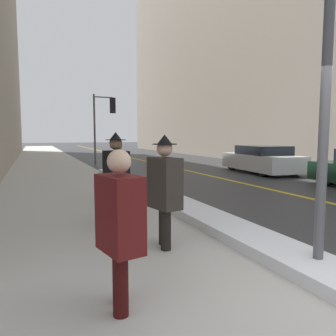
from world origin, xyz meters
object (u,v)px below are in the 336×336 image
Objects in this scene: traffic_light_near at (105,114)px; pedestrian_trailing at (120,223)px; lamp_post at (330,2)px; pedestrian_with_shoulder_bag at (164,187)px; pedestrian_in_glasses at (116,174)px; parked_car_white at (262,160)px; pedestrian_nearside at (118,168)px.

traffic_light_near is 2.59× the size of pedestrian_trailing.
pedestrian_with_shoulder_bag is (-1.43, 1.56, -2.29)m from lamp_post.
pedestrian_in_glasses is 10.27m from parked_car_white.
lamp_post reaches higher than pedestrian_with_shoulder_bag.
pedestrian_nearside is at bearing -104.08° from traffic_light_near.
pedestrian_nearside is (-1.97, -11.01, -2.08)m from traffic_light_near.
pedestrian_nearside is at bearing 164.23° from pedestrian_with_shoulder_bag.
lamp_post reaches higher than traffic_light_near.
traffic_light_near reaches higher than pedestrian_in_glasses.
pedestrian_in_glasses is at bearing 154.75° from pedestrian_trailing.
parked_car_white is at bearing 114.21° from pedestrian_in_glasses.
parked_car_white is (6.44, 9.26, -2.63)m from lamp_post.
pedestrian_nearside is at bearing 102.89° from lamp_post.
pedestrian_trailing is 1.83m from pedestrian_with_shoulder_bag.
lamp_post is at bearing 0.41° from pedestrian_nearside.
pedestrian_nearside is (0.57, 2.20, -0.11)m from pedestrian_in_glasses.
lamp_post reaches higher than pedestrian_trailing.
pedestrian_trailing reaches higher than parked_car_white.
traffic_light_near is 2.31× the size of pedestrian_in_glasses.
pedestrian_in_glasses is at bearing 119.82° from lamp_post.
parked_car_white is (5.69, -7.08, -2.34)m from traffic_light_near.
traffic_light_near is at bearing 159.12° from pedestrian_with_shoulder_bag.
lamp_post is 3.12m from pedestrian_with_shoulder_bag.
pedestrian_trailing is 0.35× the size of parked_car_white.
traffic_light_near is 13.60m from pedestrian_in_glasses.
pedestrian_with_shoulder_bag is at bearing -102.36° from traffic_light_near.
pedestrian_with_shoulder_bag is 3.77m from pedestrian_nearside.
pedestrian_nearside is at bearing 152.91° from pedestrian_in_glasses.
pedestrian_in_glasses is at bearing -179.64° from pedestrian_with_shoulder_bag.
parked_car_white is at bearing 121.87° from pedestrian_with_shoulder_bag.
parked_car_white is at bearing 55.17° from lamp_post.
pedestrian_nearside is (-1.22, 5.32, -2.37)m from lamp_post.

